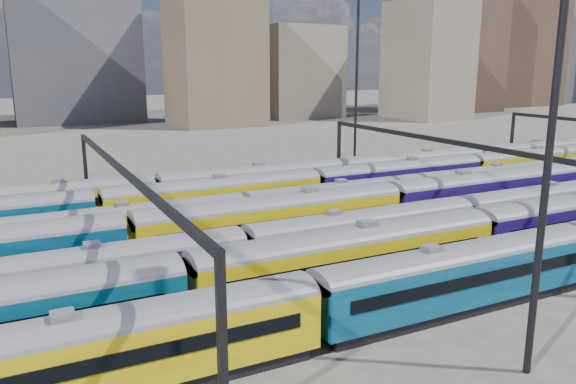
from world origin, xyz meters
name	(u,v)px	position (x,y,z in m)	size (l,w,h in m)	color
ground	(361,238)	(0.00, 0.00, 0.00)	(500.00, 500.00, 0.00)	#44403A
rake_2	(244,248)	(-12.98, -5.00, 2.54)	(118.04, 2.88, 4.84)	black
rake_3	(391,202)	(3.07, 0.00, 2.95)	(136.65, 3.33, 5.62)	black
rake_4	(338,198)	(0.73, 5.00, 2.48)	(134.63, 2.81, 4.73)	black
rake_5	(97,208)	(-20.44, 10.00, 2.77)	(128.32, 3.13, 5.27)	black
rake_6	(339,172)	(6.93, 15.00, 2.72)	(126.04, 3.07, 5.18)	black
gantry_1	(121,183)	(-20.00, 0.00, 6.79)	(0.35, 40.35, 8.03)	black
gantry_2	(453,153)	(10.00, 0.00, 6.79)	(0.35, 40.35, 8.03)	black
mast_2	(556,83)	(-5.00, -22.00, 13.97)	(1.40, 0.50, 25.60)	black
mast_3	(357,71)	(15.00, 24.00, 13.97)	(1.40, 0.50, 25.60)	black
skyline	(450,46)	(104.75, 105.73, 20.83)	(399.22, 60.48, 50.03)	#665B4C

